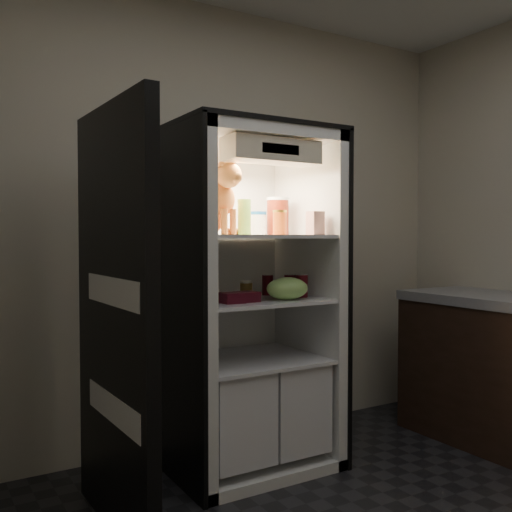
{
  "coord_description": "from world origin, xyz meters",
  "views": [
    {
      "loc": [
        -1.59,
        -1.38,
        1.28
      ],
      "look_at": [
        0.03,
        1.32,
        1.17
      ],
      "focal_mm": 40.0,
      "sensor_mm": 36.0,
      "label": 1
    }
  ],
  "objects_px": {
    "refrigerator": "(245,323)",
    "grape_bag": "(287,288)",
    "tabby_cat": "(213,206)",
    "soda_can_a": "(268,285)",
    "pepper_jar": "(278,216)",
    "soda_can_b": "(290,285)",
    "parmesan_shaker": "(244,217)",
    "soda_can_c": "(302,286)",
    "mayo_tub": "(258,223)",
    "condiment_jar": "(246,290)",
    "cream_carton": "(315,223)",
    "salsa_jar": "(280,222)",
    "berry_box_left": "(232,298)",
    "berry_box_right": "(247,297)"
  },
  "relations": [
    {
      "from": "refrigerator",
      "to": "grape_bag",
      "type": "relative_size",
      "value": 7.8
    },
    {
      "from": "tabby_cat",
      "to": "refrigerator",
      "type": "bearing_deg",
      "value": -8.12
    },
    {
      "from": "tabby_cat",
      "to": "soda_can_a",
      "type": "relative_size",
      "value": 3.43
    },
    {
      "from": "pepper_jar",
      "to": "soda_can_b",
      "type": "height_order",
      "value": "pepper_jar"
    },
    {
      "from": "refrigerator",
      "to": "soda_can_a",
      "type": "xyz_separation_m",
      "value": [
        0.17,
        0.03,
        0.21
      ]
    },
    {
      "from": "parmesan_shaker",
      "to": "soda_can_a",
      "type": "height_order",
      "value": "parmesan_shaker"
    },
    {
      "from": "parmesan_shaker",
      "to": "soda_can_c",
      "type": "bearing_deg",
      "value": -20.55
    },
    {
      "from": "mayo_tub",
      "to": "condiment_jar",
      "type": "xyz_separation_m",
      "value": [
        -0.13,
        -0.09,
        -0.37
      ]
    },
    {
      "from": "cream_carton",
      "to": "condiment_jar",
      "type": "distance_m",
      "value": 0.53
    },
    {
      "from": "salsa_jar",
      "to": "berry_box_left",
      "type": "bearing_deg",
      "value": -164.45
    },
    {
      "from": "soda_can_a",
      "to": "soda_can_c",
      "type": "xyz_separation_m",
      "value": [
        0.1,
        -0.2,
        0.0
      ]
    },
    {
      "from": "parmesan_shaker",
      "to": "cream_carton",
      "type": "relative_size",
      "value": 1.52
    },
    {
      "from": "parmesan_shaker",
      "to": "cream_carton",
      "type": "height_order",
      "value": "parmesan_shaker"
    },
    {
      "from": "soda_can_b",
      "to": "berry_box_right",
      "type": "relative_size",
      "value": 1.15
    },
    {
      "from": "mayo_tub",
      "to": "grape_bag",
      "type": "height_order",
      "value": "mayo_tub"
    },
    {
      "from": "salsa_jar",
      "to": "soda_can_a",
      "type": "distance_m",
      "value": 0.39
    },
    {
      "from": "berry_box_left",
      "to": "grape_bag",
      "type": "bearing_deg",
      "value": -3.03
    },
    {
      "from": "pepper_jar",
      "to": "soda_can_a",
      "type": "bearing_deg",
      "value": -168.6
    },
    {
      "from": "soda_can_b",
      "to": "berry_box_left",
      "type": "bearing_deg",
      "value": -161.71
    },
    {
      "from": "condiment_jar",
      "to": "grape_bag",
      "type": "bearing_deg",
      "value": -49.34
    },
    {
      "from": "parmesan_shaker",
      "to": "soda_can_a",
      "type": "relative_size",
      "value": 1.61
    },
    {
      "from": "mayo_tub",
      "to": "soda_can_a",
      "type": "distance_m",
      "value": 0.36
    },
    {
      "from": "condiment_jar",
      "to": "refrigerator",
      "type": "bearing_deg",
      "value": 66.69
    },
    {
      "from": "tabby_cat",
      "to": "mayo_tub",
      "type": "bearing_deg",
      "value": -5.24
    },
    {
      "from": "soda_can_b",
      "to": "soda_can_a",
      "type": "bearing_deg",
      "value": 136.54
    },
    {
      "from": "tabby_cat",
      "to": "pepper_jar",
      "type": "height_order",
      "value": "tabby_cat"
    },
    {
      "from": "tabby_cat",
      "to": "parmesan_shaker",
      "type": "xyz_separation_m",
      "value": [
        0.18,
        -0.01,
        -0.06
      ]
    },
    {
      "from": "soda_can_b",
      "to": "mayo_tub",
      "type": "bearing_deg",
      "value": 149.06
    },
    {
      "from": "mayo_tub",
      "to": "soda_can_c",
      "type": "relative_size",
      "value": 1.03
    },
    {
      "from": "refrigerator",
      "to": "tabby_cat",
      "type": "bearing_deg",
      "value": -169.46
    },
    {
      "from": "refrigerator",
      "to": "cream_carton",
      "type": "xyz_separation_m",
      "value": [
        0.29,
        -0.26,
        0.56
      ]
    },
    {
      "from": "soda_can_a",
      "to": "soda_can_b",
      "type": "xyz_separation_m",
      "value": [
        0.1,
        -0.09,
        0.0
      ]
    },
    {
      "from": "soda_can_a",
      "to": "berry_box_left",
      "type": "height_order",
      "value": "soda_can_a"
    },
    {
      "from": "tabby_cat",
      "to": "parmesan_shaker",
      "type": "relative_size",
      "value": 2.13
    },
    {
      "from": "pepper_jar",
      "to": "berry_box_left",
      "type": "relative_size",
      "value": 2.05
    },
    {
      "from": "refrigerator",
      "to": "berry_box_right",
      "type": "relative_size",
      "value": 17.65
    },
    {
      "from": "grape_bag",
      "to": "berry_box_right",
      "type": "xyz_separation_m",
      "value": [
        -0.23,
        0.03,
        -0.03
      ]
    },
    {
      "from": "grape_bag",
      "to": "soda_can_c",
      "type": "bearing_deg",
      "value": 23.78
    },
    {
      "from": "soda_can_c",
      "to": "mayo_tub",
      "type": "bearing_deg",
      "value": 128.24
    },
    {
      "from": "refrigerator",
      "to": "berry_box_right",
      "type": "height_order",
      "value": "refrigerator"
    },
    {
      "from": "tabby_cat",
      "to": "berry_box_right",
      "type": "xyz_separation_m",
      "value": [
        0.12,
        -0.16,
        -0.48
      ]
    },
    {
      "from": "grape_bag",
      "to": "berry_box_right",
      "type": "distance_m",
      "value": 0.24
    },
    {
      "from": "condiment_jar",
      "to": "berry_box_left",
      "type": "distance_m",
      "value": 0.24
    },
    {
      "from": "cream_carton",
      "to": "soda_can_b",
      "type": "height_order",
      "value": "cream_carton"
    },
    {
      "from": "condiment_jar",
      "to": "salsa_jar",
      "type": "bearing_deg",
      "value": -18.46
    },
    {
      "from": "soda_can_a",
      "to": "condiment_jar",
      "type": "xyz_separation_m",
      "value": [
        -0.19,
        -0.08,
        -0.01
      ]
    },
    {
      "from": "soda_can_b",
      "to": "condiment_jar",
      "type": "height_order",
      "value": "soda_can_b"
    },
    {
      "from": "parmesan_shaker",
      "to": "soda_can_c",
      "type": "distance_m",
      "value": 0.5
    },
    {
      "from": "tabby_cat",
      "to": "salsa_jar",
      "type": "bearing_deg",
      "value": -29.22
    },
    {
      "from": "soda_can_b",
      "to": "berry_box_left",
      "type": "relative_size",
      "value": 1.15
    }
  ]
}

